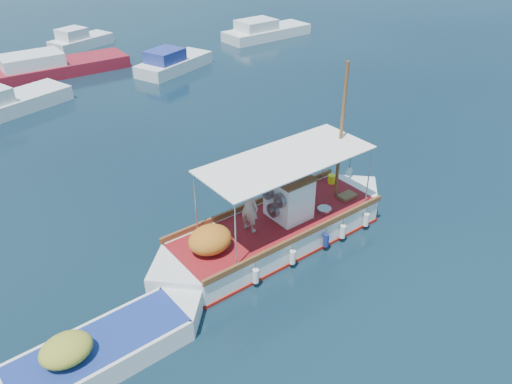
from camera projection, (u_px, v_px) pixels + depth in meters
ground at (269, 229)px, 18.31m from camera, size 160.00×160.00×0.00m
fishing_caique at (275, 230)px, 17.32m from camera, size 10.09×2.94×6.15m
dinghy at (99, 354)px, 12.95m from camera, size 6.35×1.97×1.55m
bg_boat_n at (51, 68)px, 33.29m from camera, size 9.50×2.99×1.80m
bg_boat_ne at (173, 64)px, 34.11m from camera, size 6.12×4.10×1.80m
bg_boat_e at (265, 32)px, 41.75m from camera, size 7.74×2.83×1.80m
bg_boat_far_n at (80, 41)px, 39.12m from camera, size 5.24×3.46×1.80m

